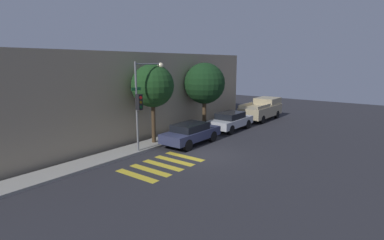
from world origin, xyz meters
TOP-DOWN VIEW (x-y plane):
  - ground_plane at (0.00, 0.00)m, footprint 60.00×60.00m
  - sidewalk at (0.00, 4.02)m, footprint 26.00×1.65m
  - building_row at (0.00, 8.25)m, footprint 26.00×6.00m
  - crosswalk at (-2.75, 0.80)m, footprint 4.12×2.60m
  - traffic_light_pole at (-1.50, 3.37)m, footprint 2.60×0.56m
  - sedan_near_corner at (1.39, 2.10)m, footprint 4.44×1.79m
  - sedan_middle at (6.55, 2.10)m, footprint 4.28×1.81m
  - pickup_truck at (12.40, 2.10)m, footprint 5.36×2.10m
  - tree_near_corner at (-0.06, 4.04)m, footprint 2.73×2.73m
  - tree_midblock at (5.70, 4.04)m, footprint 3.21×3.21m

SIDE VIEW (x-z plane):
  - ground_plane at x=0.00m, z-range 0.00..0.00m
  - crosswalk at x=-2.75m, z-range 0.00..0.00m
  - sidewalk at x=0.00m, z-range 0.00..0.14m
  - sedan_near_corner at x=1.39m, z-range 0.06..1.46m
  - sedan_middle at x=6.55m, z-range 0.06..1.50m
  - pickup_truck at x=12.40m, z-range 0.02..1.94m
  - building_row at x=0.00m, z-range 0.00..5.94m
  - traffic_light_pole at x=-1.50m, z-range 0.82..6.16m
  - tree_midblock at x=5.70m, z-range 1.01..6.28m
  - tree_near_corner at x=-0.06m, z-range 1.21..6.40m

